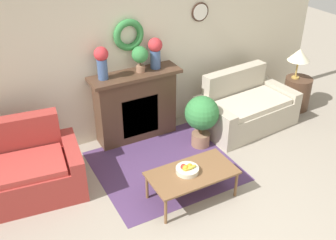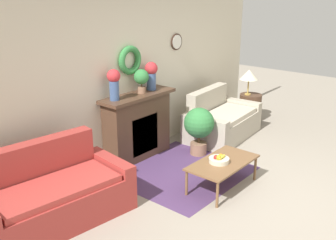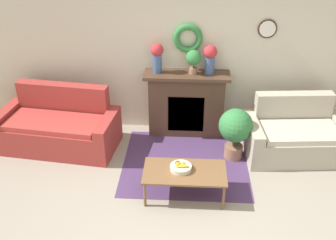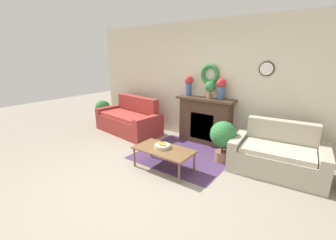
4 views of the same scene
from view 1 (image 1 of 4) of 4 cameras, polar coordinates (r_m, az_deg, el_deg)
name	(u,v)px [view 1 (image 1 of 4)]	position (r m, az deg, el deg)	size (l,w,h in m)	color
ground_plane	(222,236)	(4.51, 7.89, -16.38)	(16.00, 16.00, 0.00)	gray
floor_rug	(164,166)	(5.41, -0.53, -6.64)	(1.80, 1.66, 0.01)	#4C335B
wall_back	(126,48)	(5.61, -6.12, 10.40)	(6.80, 0.16, 2.70)	beige
fireplace	(136,105)	(5.78, -4.70, 2.16)	(1.31, 0.41, 1.05)	#4C3323
couch_left	(5,175)	(5.13, -22.53, -7.43)	(1.87, 1.06, 0.91)	#9E332D
loveseat_right	(245,108)	(6.29, 11.11, 1.70)	(1.56, 0.98, 0.85)	#B2A893
coffee_table	(192,174)	(4.72, 3.52, -7.88)	(1.05, 0.56, 0.38)	brown
fruit_bowl	(187,169)	(4.66, 2.81, -7.16)	(0.27, 0.27, 0.12)	beige
side_table_by_loveseat	(297,93)	(7.02, 18.18, 3.70)	(0.44, 0.44, 0.55)	#4C3323
table_lamp	(299,55)	(6.74, 18.52, 8.91)	(0.36, 0.36, 0.51)	#B28E42
vase_on_mantel_left	(102,60)	(5.31, -9.60, 8.51)	(0.19, 0.19, 0.45)	#3D5684
vase_on_mantel_right	(155,51)	(5.59, -1.86, 10.02)	(0.20, 0.20, 0.45)	#3D5684
potted_plant_on_mantel	(140,56)	(5.48, -4.08, 9.26)	(0.23, 0.23, 0.37)	#8E664C
potted_plant_floor_by_loveseat	(202,116)	(5.59, 4.92, 0.59)	(0.49, 0.49, 0.79)	#8E664C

